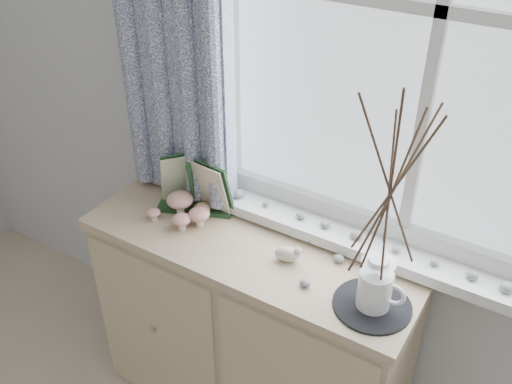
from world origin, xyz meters
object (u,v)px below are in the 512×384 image
twig_pitcher (391,184)px  botanical_book (189,187)px  sideboard (251,328)px  toadstool_cluster (183,208)px

twig_pitcher → botanical_book: bearing=170.8°
sideboard → twig_pitcher: twig_pitcher is taller
botanical_book → toadstool_cluster: bearing=-105.8°
botanical_book → toadstool_cluster: (0.01, -0.05, -0.06)m
botanical_book → twig_pitcher: size_ratio=0.42×
sideboard → toadstool_cluster: 0.55m
twig_pitcher → sideboard: bearing=170.5°
botanical_book → twig_pitcher: bearing=-30.4°
botanical_book → toadstool_cluster: 0.08m
sideboard → botanical_book: bearing=172.8°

